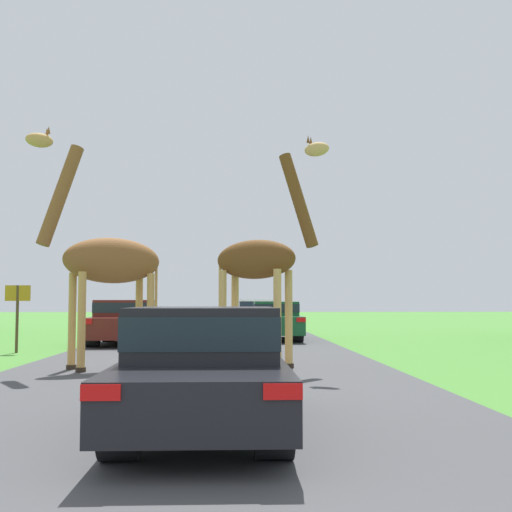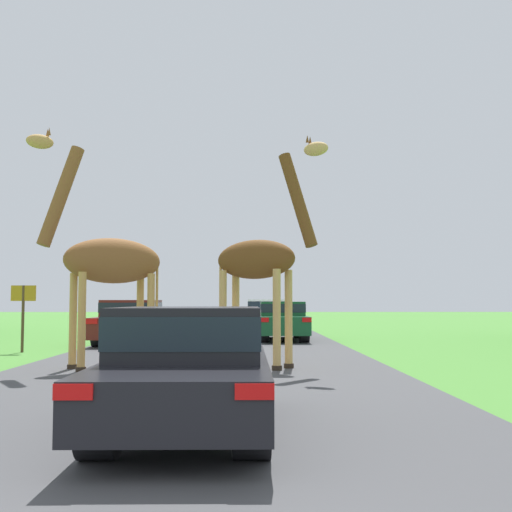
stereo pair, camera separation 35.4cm
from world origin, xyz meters
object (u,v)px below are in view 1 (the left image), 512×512
(car_queue_left, at_px, (258,315))
(car_far_ahead, at_px, (125,321))
(car_lead_maroon, at_px, (204,364))
(giraffe_companion, at_px, (107,260))
(car_queue_right, at_px, (275,320))
(sign_post, at_px, (17,306))
(giraffe_near_road, at_px, (261,262))

(car_queue_left, xyz_separation_m, car_far_ahead, (-4.79, -7.62, -0.02))
(car_lead_maroon, relative_size, car_far_ahead, 0.99)
(giraffe_companion, xyz_separation_m, car_far_ahead, (-0.87, 7.82, -1.56))
(car_queue_right, height_order, car_far_ahead, car_far_ahead)
(giraffe_companion, xyz_separation_m, car_queue_right, (4.32, 9.88, -1.58))
(car_far_ahead, bearing_deg, sign_post, -124.95)
(giraffe_near_road, height_order, car_lead_maroon, giraffe_near_road)
(giraffe_near_road, distance_m, car_queue_right, 9.94)
(sign_post, bearing_deg, car_lead_maroon, -62.58)
(car_queue_right, height_order, car_queue_left, car_queue_left)
(car_queue_left, distance_m, sign_post, 13.26)
(sign_post, bearing_deg, car_far_ahead, 55.05)
(giraffe_companion, height_order, car_queue_left, giraffe_companion)
(car_far_ahead, bearing_deg, giraffe_companion, -83.65)
(car_far_ahead, bearing_deg, giraffe_near_road, -61.34)
(giraffe_companion, height_order, car_far_ahead, giraffe_companion)
(giraffe_near_road, xyz_separation_m, giraffe_companion, (-3.34, -0.12, 0.02))
(giraffe_companion, relative_size, sign_post, 2.68)
(sign_post, bearing_deg, giraffe_companion, -52.67)
(car_queue_left, height_order, car_far_ahead, car_queue_left)
(car_far_ahead, distance_m, sign_post, 4.28)
(car_queue_left, relative_size, sign_post, 2.27)
(car_queue_right, bearing_deg, giraffe_companion, -113.63)
(giraffe_near_road, height_order, car_queue_left, giraffe_near_road)
(giraffe_near_road, distance_m, car_lead_maroon, 7.00)
(giraffe_near_road, bearing_deg, car_queue_right, -153.46)
(giraffe_companion, bearing_deg, car_lead_maroon, 168.44)
(car_lead_maroon, bearing_deg, car_queue_left, 86.02)
(car_queue_right, relative_size, car_queue_left, 1.03)
(giraffe_companion, xyz_separation_m, car_queue_left, (3.92, 15.44, -1.53))
(car_queue_left, bearing_deg, giraffe_near_road, -92.18)
(car_lead_maroon, xyz_separation_m, sign_post, (-5.69, 10.97, 0.57))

